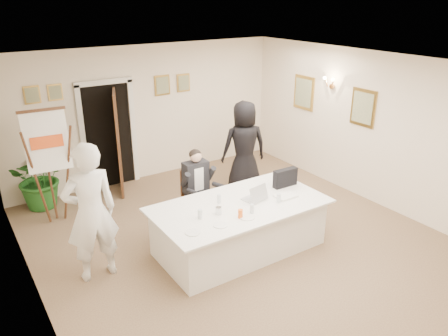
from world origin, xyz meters
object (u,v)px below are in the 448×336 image
at_px(laptop, 254,191).
at_px(laptop_bag, 285,178).
at_px(potted_palm, 41,177).
at_px(steel_jug, 219,211).
at_px(seated_man, 197,186).
at_px(paper_stack, 286,196).
at_px(standing_man, 91,213).
at_px(standing_woman, 244,146).
at_px(conference_table, 239,226).
at_px(flip_chart, 51,173).
at_px(oj_glass, 240,214).

relative_size(laptop, laptop_bag, 0.86).
height_order(potted_palm, steel_jug, potted_palm).
height_order(seated_man, paper_stack, seated_man).
xyz_separation_m(standing_man, laptop_bag, (3.08, -0.39, -0.07)).
xyz_separation_m(standing_woman, potted_palm, (-3.59, 1.41, -0.32)).
height_order(conference_table, flip_chart, flip_chart).
distance_m(laptop, paper_stack, 0.52).
relative_size(conference_table, flip_chart, 1.32).
distance_m(standing_woman, paper_stack, 2.11).
xyz_separation_m(flip_chart, potted_palm, (-0.05, 0.76, -0.33)).
bearing_deg(standing_man, oj_glass, 154.15).
bearing_deg(oj_glass, potted_palm, 118.60).
bearing_deg(standing_woman, laptop_bag, 95.89).
bearing_deg(conference_table, laptop_bag, 7.84).
relative_size(laptop_bag, paper_stack, 1.27).
relative_size(flip_chart, oj_glass, 15.34).
distance_m(flip_chart, laptop_bag, 3.92).
relative_size(potted_palm, steel_jug, 10.77).
relative_size(laptop, steel_jug, 3.30).
bearing_deg(conference_table, laptop, 6.21).
relative_size(seated_man, steel_jug, 12.20).
relative_size(standing_woman, paper_stack, 5.45).
distance_m(potted_palm, paper_stack, 4.51).
distance_m(laptop, laptop_bag, 0.73).
bearing_deg(standing_man, conference_table, 165.75).
height_order(seated_man, oj_glass, seated_man).
relative_size(standing_woman, oj_glass, 14.04).
bearing_deg(seated_man, oj_glass, -107.13).
height_order(standing_woman, laptop, standing_woman).
height_order(flip_chart, standing_man, flip_chart).
bearing_deg(potted_palm, conference_table, -55.73).
bearing_deg(standing_man, standing_woman, -159.55).
bearing_deg(laptop, conference_table, 176.10).
distance_m(seated_man, steel_jug, 1.28).
bearing_deg(laptop_bag, steel_jug, -169.21).
distance_m(seated_man, standing_woman, 1.65).
bearing_deg(flip_chart, laptop_bag, -36.35).
bearing_deg(conference_table, steel_jug, -167.58).
xyz_separation_m(standing_man, potted_palm, (-0.13, 2.70, -0.40)).
bearing_deg(seated_man, laptop_bag, -53.13).
distance_m(standing_woman, potted_palm, 3.87).
distance_m(standing_man, potted_palm, 2.73).
bearing_deg(oj_glass, standing_woman, 53.13).
height_order(laptop, paper_stack, laptop).
relative_size(standing_man, potted_palm, 1.68).
xyz_separation_m(potted_palm, oj_glass, (1.96, -3.59, 0.25)).
bearing_deg(flip_chart, potted_palm, 93.62).
height_order(paper_stack, steel_jug, steel_jug).
xyz_separation_m(oj_glass, steel_jug, (-0.20, 0.26, -0.01)).
relative_size(standing_man, steel_jug, 18.06).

